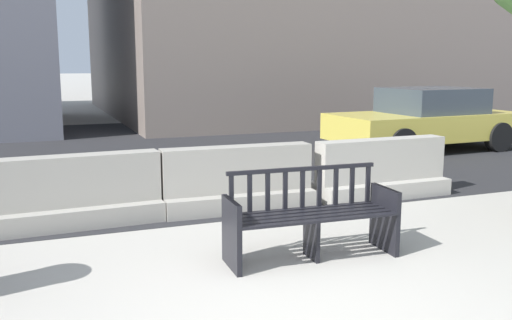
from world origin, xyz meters
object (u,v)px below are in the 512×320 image
Objects in this scene: street_bench at (311,219)px; jersey_barrier_centre at (237,184)px; jersey_barrier_left at (76,197)px; car_taxi_near at (426,119)px; jersey_barrier_right at (381,173)px.

street_bench is 0.85× the size of jersey_barrier_centre.
jersey_barrier_centre and jersey_barrier_left have the same top height.
car_taxi_near is (7.65, 3.35, 0.33)m from jersey_barrier_left.
street_bench is 7.79m from car_taxi_near.
street_bench reaches higher than jersey_barrier_centre.
jersey_barrier_right is (2.17, -0.08, 0.00)m from jersey_barrier_centre.
street_bench is 0.40× the size of car_taxi_near.
jersey_barrier_left is at bearing 179.65° from jersey_barrier_centre.
jersey_barrier_right is at bearing -1.24° from jersey_barrier_left.
jersey_barrier_left is at bearing -156.34° from car_taxi_near.
jersey_barrier_left is at bearing 178.76° from jersey_barrier_right.
car_taxi_near reaches higher than jersey_barrier_left.
street_bench is 2.91m from jersey_barrier_right.
jersey_barrier_right is 4.89m from car_taxi_near.
jersey_barrier_centre is 2.03m from jersey_barrier_left.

